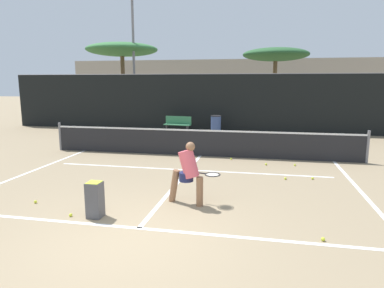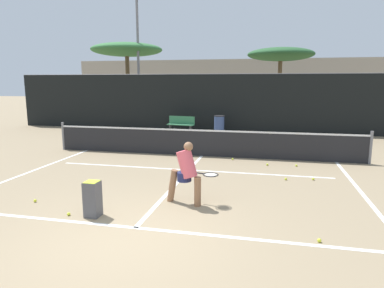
{
  "view_description": "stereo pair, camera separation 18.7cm",
  "coord_description": "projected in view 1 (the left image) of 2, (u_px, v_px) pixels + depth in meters",
  "views": [
    {
      "loc": [
        2.09,
        -5.09,
        2.6
      ],
      "look_at": [
        0.28,
        3.82,
        0.95
      ],
      "focal_mm": 32.0,
      "sensor_mm": 36.0,
      "label": 1
    },
    {
      "loc": [
        2.28,
        -5.05,
        2.6
      ],
      "look_at": [
        0.28,
        3.82,
        0.95
      ],
      "focal_mm": 32.0,
      "sensor_mm": 36.0,
      "label": 2
    }
  ],
  "objects": [
    {
      "name": "tennis_ball_scattered_5",
      "position": [
        295.0,
        165.0,
        10.74
      ],
      "size": [
        0.07,
        0.07,
        0.07
      ],
      "primitive_type": "sphere",
      "color": "#D1E033",
      "rests_on": "ground"
    },
    {
      "name": "ball_hopper",
      "position": [
        95.0,
        199.0,
        6.63
      ],
      "size": [
        0.28,
        0.28,
        0.71
      ],
      "color": "#4C4C51",
      "rests_on": "ground"
    },
    {
      "name": "tennis_ball_scattered_0",
      "position": [
        71.0,
        215.0,
        6.7
      ],
      "size": [
        0.07,
        0.07,
        0.07
      ],
      "primitive_type": "sphere",
      "color": "#D1E033",
      "rests_on": "ground"
    },
    {
      "name": "court_service_line",
      "position": [
        188.0,
        170.0,
        10.25
      ],
      "size": [
        8.25,
        0.1,
        0.01
      ],
      "primitive_type": "cube",
      "color": "white",
      "rests_on": "ground"
    },
    {
      "name": "floodlight_mast",
      "position": [
        133.0,
        40.0,
        21.7
      ],
      "size": [
        1.1,
        0.24,
        8.15
      ],
      "color": "slate",
      "rests_on": "ground"
    },
    {
      "name": "player_practicing",
      "position": [
        188.0,
        171.0,
        7.29
      ],
      "size": [
        1.2,
        0.51,
        1.38
      ],
      "rotation": [
        0.0,
        0.0,
        -0.26
      ],
      "color": "#8C6042",
      "rests_on": "ground"
    },
    {
      "name": "tennis_ball_scattered_6",
      "position": [
        35.0,
        202.0,
        7.44
      ],
      "size": [
        0.07,
        0.07,
        0.07
      ],
      "primitive_type": "sphere",
      "color": "#D1E033",
      "rests_on": "ground"
    },
    {
      "name": "tennis_ball_scattered_2",
      "position": [
        266.0,
        164.0,
        10.85
      ],
      "size": [
        0.07,
        0.07,
        0.07
      ],
      "primitive_type": "sphere",
      "color": "#D1E033",
      "rests_on": "ground"
    },
    {
      "name": "courtside_bench",
      "position": [
        178.0,
        124.0,
        17.59
      ],
      "size": [
        1.45,
        0.58,
        0.86
      ],
      "rotation": [
        0.0,
        0.0,
        -0.15
      ],
      "color": "#33724C",
      "rests_on": "ground"
    },
    {
      "name": "court_center_mark",
      "position": [
        180.0,
        180.0,
        9.19
      ],
      "size": [
        0.1,
        6.27,
        0.01
      ],
      "primitive_type": "cube",
      "color": "white",
      "rests_on": "ground"
    },
    {
      "name": "net",
      "position": [
        200.0,
        142.0,
        12.12
      ],
      "size": [
        11.09,
        0.09,
        1.07
      ],
      "color": "slate",
      "rests_on": "ground"
    },
    {
      "name": "court_baseline_near",
      "position": [
        139.0,
        228.0,
        6.17
      ],
      "size": [
        11.0,
        0.1,
        0.01
      ],
      "primitive_type": "cube",
      "color": "white",
      "rests_on": "ground"
    },
    {
      "name": "tennis_ball_scattered_3",
      "position": [
        285.0,
        178.0,
        9.24
      ],
      "size": [
        0.07,
        0.07,
        0.07
      ],
      "primitive_type": "sphere",
      "color": "#D1E033",
      "rests_on": "ground"
    },
    {
      "name": "fence_back",
      "position": [
        221.0,
        103.0,
        17.98
      ],
      "size": [
        24.0,
        0.06,
        3.03
      ],
      "color": "black",
      "rests_on": "ground"
    },
    {
      "name": "court_sideline_right",
      "position": [
        360.0,
        191.0,
        8.3
      ],
      "size": [
        0.1,
        7.27,
        0.01
      ],
      "primitive_type": "cube",
      "color": "white",
      "rests_on": "ground"
    },
    {
      "name": "trash_bin",
      "position": [
        216.0,
        125.0,
        17.38
      ],
      "size": [
        0.54,
        0.54,
        0.93
      ],
      "color": "#384C7F",
      "rests_on": "ground"
    },
    {
      "name": "tennis_ball_scattered_4",
      "position": [
        313.0,
        178.0,
        9.26
      ],
      "size": [
        0.07,
        0.07,
        0.07
      ],
      "primitive_type": "sphere",
      "color": "#D1E033",
      "rests_on": "ground"
    },
    {
      "name": "court_sideline_left",
      "position": [
        31.0,
        171.0,
        10.07
      ],
      "size": [
        0.1,
        7.27,
        0.01
      ],
      "primitive_type": "cube",
      "color": "white",
      "rests_on": "ground"
    },
    {
      "name": "tennis_ball_scattered_1",
      "position": [
        231.0,
        159.0,
        11.6
      ],
      "size": [
        0.07,
        0.07,
        0.07
      ],
      "primitive_type": "sphere",
      "color": "#D1E033",
      "rests_on": "ground"
    },
    {
      "name": "tree_west",
      "position": [
        276.0,
        55.0,
        23.51
      ],
      "size": [
        4.52,
        4.52,
        4.91
      ],
      "color": "brown",
      "rests_on": "ground"
    },
    {
      "name": "tennis_ball_scattered_7",
      "position": [
        323.0,
        239.0,
        5.67
      ],
      "size": [
        0.07,
        0.07,
        0.07
      ],
      "primitive_type": "sphere",
      "color": "#D1E033",
      "rests_on": "ground"
    },
    {
      "name": "ground_plane",
      "position": [
        131.0,
        238.0,
        5.78
      ],
      "size": [
        100.0,
        100.0,
        0.0
      ],
      "primitive_type": "plane",
      "color": "#937F60"
    },
    {
      "name": "parked_car",
      "position": [
        191.0,
        112.0,
        22.85
      ],
      "size": [
        1.64,
        4.23,
        1.43
      ],
      "color": "#B7B7BC",
      "rests_on": "ground"
    },
    {
      "name": "tree_mid",
      "position": [
        122.0,
        50.0,
        23.44
      ],
      "size": [
        4.88,
        4.88,
        5.24
      ],
      "color": "brown",
      "rests_on": "ground"
    },
    {
      "name": "building_far",
      "position": [
        242.0,
        84.0,
        35.17
      ],
      "size": [
        36.0,
        2.4,
        4.83
      ],
      "primitive_type": "cube",
      "color": "gray",
      "rests_on": "ground"
    }
  ]
}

